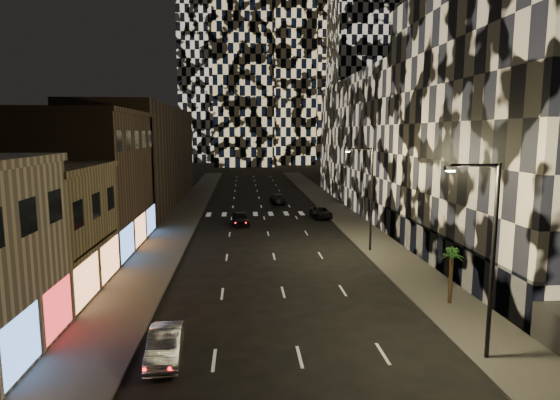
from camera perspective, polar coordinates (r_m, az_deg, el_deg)
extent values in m
cube|color=#47443F|center=(60.91, -11.52, -1.72)|extent=(4.00, 120.00, 0.15)
cube|color=#47443F|center=(61.75, 7.24, -1.48)|extent=(4.00, 120.00, 0.15)
cube|color=#4C4C47|center=(60.69, -9.55, -1.70)|extent=(0.20, 120.00, 0.15)
cube|color=#4C4C47|center=(61.36, 5.32, -1.51)|extent=(0.20, 120.00, 0.15)
cube|color=olive|center=(34.40, -29.33, -3.65)|extent=(10.00, 10.00, 8.00)
cube|color=#453527|center=(45.63, -23.00, 1.99)|extent=(10.00, 15.00, 12.00)
cube|color=#453527|center=(71.12, -16.35, 5.15)|extent=(10.00, 40.00, 14.00)
cube|color=#232326|center=(40.86, 29.26, 7.97)|extent=(16.00, 25.00, 22.00)
cube|color=#383838|center=(38.23, 18.56, -5.74)|extent=(0.60, 25.00, 3.00)
cube|color=#232326|center=(70.30, 14.25, 6.83)|extent=(16.00, 40.00, 18.00)
cube|color=black|center=(154.07, -4.57, 22.16)|extent=(18.00, 18.00, 95.00)
cylinder|color=black|center=(23.27, 24.50, -6.99)|extent=(0.20, 0.20, 9.00)
cylinder|color=black|center=(22.04, 22.68, 3.92)|extent=(2.20, 0.14, 0.14)
cube|color=black|center=(21.57, 20.06, 3.66)|extent=(0.50, 0.25, 0.18)
cube|color=#FFEAB2|center=(21.58, 20.04, 3.34)|extent=(0.35, 0.18, 0.06)
cylinder|color=black|center=(41.52, 11.08, 0.06)|extent=(0.20, 0.20, 9.00)
cylinder|color=black|center=(40.84, 9.76, 6.16)|extent=(2.20, 0.14, 0.14)
cube|color=black|center=(40.59, 8.24, 6.01)|extent=(0.50, 0.25, 0.18)
cube|color=#FFEAB2|center=(40.59, 8.24, 5.84)|extent=(0.35, 0.18, 0.06)
imported|color=#9C9BA1|center=(23.28, -13.84, -16.80)|extent=(1.74, 4.35, 1.41)
imported|color=black|center=(53.36, -4.81, -2.25)|extent=(2.31, 4.60, 1.50)
imported|color=black|center=(69.37, -0.25, 0.19)|extent=(2.30, 5.05, 1.43)
imported|color=black|center=(57.78, 5.02, -1.53)|extent=(2.36, 4.82, 1.32)
cylinder|color=#47331E|center=(30.56, 20.07, -9.06)|extent=(0.22, 0.22, 2.97)
sphere|color=#1C4719|center=(30.13, 20.23, -6.11)|extent=(0.65, 0.65, 0.65)
cone|color=#1C4719|center=(30.20, 20.65, -6.20)|extent=(1.31, 0.52, 0.78)
cone|color=#1C4719|center=(30.35, 20.42, -6.11)|extent=(1.16, 1.02, 0.78)
cone|color=#1C4719|center=(30.35, 20.03, -6.09)|extent=(0.28, 1.29, 0.78)
cone|color=#1C4719|center=(30.19, 19.79, -6.15)|extent=(1.18, 0.99, 0.78)
cone|color=#1C4719|center=(30.00, 19.87, -6.25)|extent=(1.31, 0.56, 0.78)
cone|color=#1C4719|center=(29.92, 20.22, -6.31)|extent=(0.78, 1.28, 0.78)
cone|color=#1C4719|center=(30.01, 20.57, -6.28)|extent=(0.81, 1.27, 0.78)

